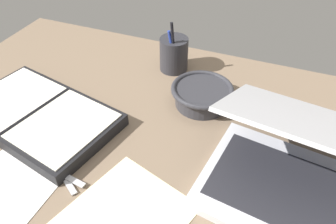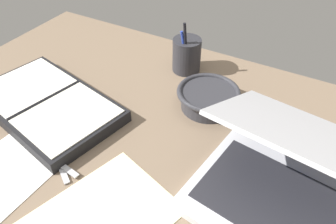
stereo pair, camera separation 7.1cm
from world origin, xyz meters
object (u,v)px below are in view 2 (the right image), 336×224
(laptop, at_px, (287,180))
(planner, at_px, (47,105))
(bowl, at_px, (208,97))
(scissors, at_px, (50,152))
(pen_cup, at_px, (187,55))

(laptop, relative_size, planner, 0.86)
(bowl, bearing_deg, scissors, -127.02)
(bowl, xyz_separation_m, scissors, (-0.24, -0.31, -0.03))
(laptop, xyz_separation_m, pen_cup, (-0.36, 0.31, -0.00))
(laptop, bearing_deg, bowl, 150.29)
(bowl, relative_size, scissors, 1.12)
(scissors, bearing_deg, laptop, 35.73)
(scissors, bearing_deg, bowl, 73.04)
(laptop, bearing_deg, planner, -169.46)
(planner, bearing_deg, pen_cup, 68.68)
(pen_cup, relative_size, planner, 0.38)
(planner, relative_size, scissors, 2.91)
(laptop, xyz_separation_m, bowl, (-0.24, 0.18, -0.02))
(bowl, height_order, pen_cup, pen_cup)
(laptop, bearing_deg, pen_cup, 147.44)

